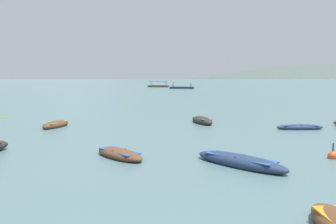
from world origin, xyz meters
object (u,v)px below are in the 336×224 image
(ferry_0, at_px, (158,86))
(mooring_buoy, at_px, (333,156))
(rowboat_0, at_px, (56,125))
(rowboat_7, at_px, (300,127))
(rowboat_9, at_px, (240,161))
(rowboat_1, at_px, (202,121))
(rowboat_6, at_px, (119,154))
(ferry_1, at_px, (182,87))

(ferry_0, height_order, mooring_buoy, ferry_0)
(rowboat_0, relative_size, rowboat_7, 0.98)
(rowboat_0, bearing_deg, ferry_0, 88.39)
(rowboat_7, bearing_deg, rowboat_9, -120.81)
(rowboat_1, xyz_separation_m, mooring_buoy, (5.09, -12.94, -0.12))
(ferry_0, bearing_deg, rowboat_6, -88.58)
(rowboat_0, xyz_separation_m, rowboat_9, (11.98, -11.92, 0.00))
(rowboat_0, height_order, rowboat_1, rowboat_1)
(rowboat_0, height_order, rowboat_9, rowboat_9)
(ferry_0, distance_m, ferry_1, 23.68)
(ferry_1, xyz_separation_m, mooring_buoy, (4.23, -106.95, -0.35))
(ferry_0, bearing_deg, rowboat_9, -86.20)
(mooring_buoy, bearing_deg, rowboat_7, 78.87)
(rowboat_7, relative_size, rowboat_9, 0.85)
(rowboat_7, relative_size, ferry_1, 0.40)
(rowboat_9, bearing_deg, ferry_1, 89.76)
(rowboat_7, distance_m, rowboat_9, 12.79)
(rowboat_1, xyz_separation_m, rowboat_9, (0.41, -14.42, -0.02))
(rowboat_9, relative_size, ferry_0, 0.47)
(rowboat_6, height_order, rowboat_9, rowboat_9)
(rowboat_7, xyz_separation_m, rowboat_9, (-6.55, -10.99, 0.05))
(ferry_1, bearing_deg, mooring_buoy, -87.73)
(rowboat_7, distance_m, mooring_buoy, 9.69)
(rowboat_1, bearing_deg, ferry_0, 94.07)
(rowboat_9, bearing_deg, rowboat_1, 91.64)
(rowboat_9, relative_size, ferry_1, 0.47)
(rowboat_0, distance_m, rowboat_7, 18.55)
(rowboat_0, bearing_deg, ferry_1, 82.66)
(rowboat_1, height_order, ferry_1, ferry_1)
(rowboat_1, bearing_deg, rowboat_9, -88.36)
(rowboat_6, height_order, ferry_1, ferry_1)
(rowboat_0, bearing_deg, rowboat_9, -44.87)
(rowboat_9, bearing_deg, rowboat_0, 135.13)
(rowboat_6, xyz_separation_m, rowboat_7, (12.02, 9.44, -0.02))
(rowboat_1, relative_size, rowboat_6, 1.19)
(rowboat_6, distance_m, ferry_0, 128.77)
(ferry_1, bearing_deg, rowboat_7, -86.42)
(rowboat_7, relative_size, mooring_buoy, 4.00)
(rowboat_0, xyz_separation_m, mooring_buoy, (16.66, -10.44, -0.09))
(rowboat_6, xyz_separation_m, ferry_0, (-3.20, 128.73, 0.28))
(rowboat_1, xyz_separation_m, rowboat_7, (6.96, -3.43, -0.07))
(rowboat_0, height_order, mooring_buoy, mooring_buoy)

